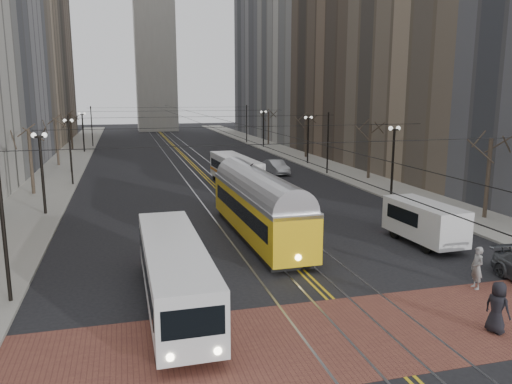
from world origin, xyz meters
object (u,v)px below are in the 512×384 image
pedestrian_b (477,268)px  rear_bus (235,172)px  transit_bus (174,275)px  streetcar (258,212)px  sedan_grey (238,165)px  sedan_silver (276,167)px  pedestrian_d (202,297)px  cargo_van (424,224)px  pedestrian_a (497,307)px

pedestrian_b → rear_bus: bearing=-163.3°
transit_bus → streetcar: 10.58m
sedan_grey → sedan_silver: size_ratio=1.07×
streetcar → sedan_silver: bearing=69.3°
pedestrian_b → sedan_grey: bearing=-169.3°
pedestrian_b → pedestrian_d: bearing=-83.6°
cargo_van → pedestrian_d: 15.26m
pedestrian_b → cargo_van: bearing=172.7°
streetcar → rear_bus: (2.30, 16.69, -0.19)m
pedestrian_a → transit_bus: bearing=45.8°
pedestrian_b → transit_bus: bearing=-90.1°
streetcar → transit_bus: bearing=-124.8°
pedestrian_b → pedestrian_d: (-12.21, 0.00, -0.05)m
pedestrian_d → pedestrian_b: bearing=-80.1°
transit_bus → sedan_grey: size_ratio=2.23×
sedan_grey → transit_bus: bearing=-99.7°
sedan_grey → pedestrian_b: bearing=-78.5°
transit_bus → pedestrian_d: transit_bus is taller
cargo_van → sedan_silver: (-0.53, 26.82, -0.45)m
sedan_silver → pedestrian_b: 33.34m
streetcar → sedan_silver: streetcar is taller
pedestrian_d → streetcar: bearing=-16.0°
transit_bus → rear_bus: rear_bus is taller
pedestrian_a → streetcar: bearing=1.3°
pedestrian_a → rear_bus: bearing=-13.5°
transit_bus → pedestrian_b: 13.18m
rear_bus → cargo_van: 21.49m
transit_bus → pedestrian_d: 1.79m
cargo_van → streetcar: bearing=153.5°
sedan_grey → pedestrian_b: 35.79m
pedestrian_d → transit_bus: bearing=40.2°
transit_bus → sedan_silver: transit_bus is taller
transit_bus → pedestrian_a: 12.17m
cargo_van → sedan_grey: cargo_van is taller
streetcar → sedan_grey: size_ratio=2.78×
rear_bus → pedestrian_a: size_ratio=5.57×
cargo_van → pedestrian_b: bearing=-106.9°
cargo_van → pedestrian_d: cargo_van is taller
streetcar → sedan_silver: (8.26, 23.03, -0.84)m
streetcar → pedestrian_b: 12.57m
sedan_grey → pedestrian_b: pedestrian_b is taller
sedan_silver → pedestrian_a: (-3.17, -37.06, 0.22)m
pedestrian_b → streetcar: bearing=-138.6°
streetcar → rear_bus: 16.85m
transit_bus → cargo_van: bearing=18.5°
sedan_silver → sedan_grey: bearing=144.0°
rear_bus → sedan_silver: size_ratio=2.35×
transit_bus → sedan_grey: (10.39, 34.18, -0.52)m
pedestrian_d → sedan_silver: bearing=-11.8°
transit_bus → streetcar: bearing=55.8°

